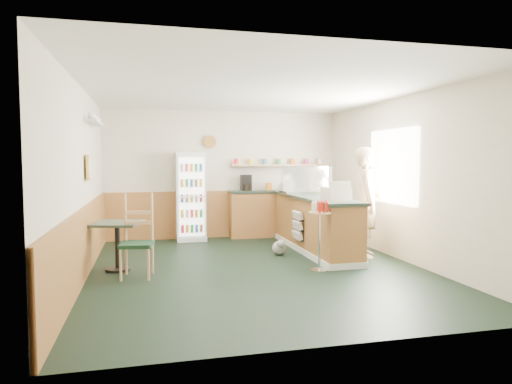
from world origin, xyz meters
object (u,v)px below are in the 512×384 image
object	(u,v)px
display_case	(306,181)
cafe_table	(117,237)
cafe_chair	(137,233)
drinks_fridge	(191,197)
cash_register	(336,194)
condiment_stand	(320,224)
shopkeeper	(367,202)

from	to	relation	value
display_case	cafe_table	xyz separation A→B (m)	(-3.40, -1.19, -0.75)
display_case	cafe_table	distance (m)	3.68
cafe_table	cafe_chair	bearing A→B (deg)	-53.59
drinks_fridge	cash_register	xyz separation A→B (m)	(2.08, -2.63, 0.21)
drinks_fridge	cafe_chair	bearing A→B (deg)	-110.31
cafe_chair	cafe_table	bearing A→B (deg)	135.40
display_case	cash_register	size ratio (longest dim) A/B	2.33
cafe_table	cafe_chair	distance (m)	0.50
display_case	cafe_chair	bearing A→B (deg)	-153.03
condiment_stand	cash_register	bearing A→B (deg)	45.50
condiment_stand	cafe_table	size ratio (longest dim) A/B	1.28
cash_register	cafe_table	size ratio (longest dim) A/B	0.49
cash_register	condiment_stand	distance (m)	0.77
cash_register	display_case	bearing A→B (deg)	87.43
display_case	cash_register	bearing A→B (deg)	-90.00
shopkeeper	cafe_table	world-z (taller)	shopkeeper
cash_register	cafe_table	xyz separation A→B (m)	(-3.40, 0.26, -0.60)
condiment_stand	cafe_table	distance (m)	3.04
cafe_chair	condiment_stand	bearing A→B (deg)	2.03
cafe_table	cafe_chair	world-z (taller)	cafe_chair
display_case	cash_register	world-z (taller)	display_case
cafe_chair	drinks_fridge	bearing A→B (deg)	78.67
cash_register	cafe_chair	xyz separation A→B (m)	(-3.11, -0.14, -0.50)
drinks_fridge	shopkeeper	world-z (taller)	shopkeeper
cafe_table	cafe_chair	size ratio (longest dim) A/B	0.68
drinks_fridge	cash_register	bearing A→B (deg)	-51.59
condiment_stand	display_case	bearing A→B (deg)	76.55
shopkeeper	cafe_table	distance (m)	4.12
cash_register	shopkeeper	bearing A→B (deg)	20.65
cash_register	condiment_stand	size ratio (longest dim) A/B	0.38
cafe_chair	cash_register	bearing A→B (deg)	11.56
drinks_fridge	cafe_table	world-z (taller)	drinks_fridge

